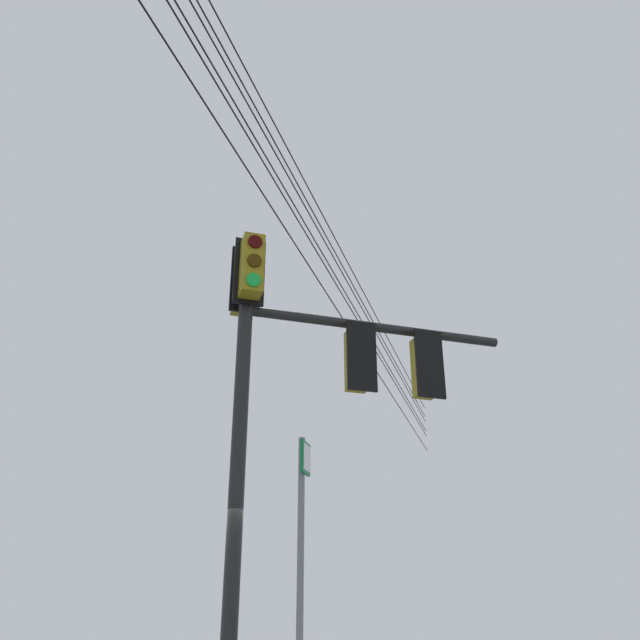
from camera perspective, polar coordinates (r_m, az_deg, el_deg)
name	(u,v)px	position (r m, az deg, el deg)	size (l,w,h in m)	color
signal_mast_assembly	(303,367)	(9.19, -1.46, -4.08)	(1.41, 4.14, 6.28)	black
route_sign_primary	(301,563)	(6.93, -1.62, -20.19)	(0.30, 0.14, 3.03)	slate
overhead_wire_span	(286,184)	(12.15, -2.91, 11.62)	(30.77, 12.42, 2.10)	black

